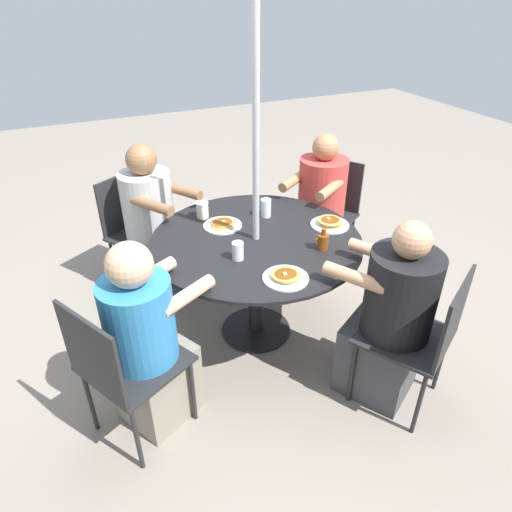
{
  "coord_description": "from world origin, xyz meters",
  "views": [
    {
      "loc": [
        1.0,
        2.22,
        2.11
      ],
      "look_at": [
        0.0,
        0.0,
        0.61
      ],
      "focal_mm": 32.0,
      "sensor_mm": 36.0,
      "label": 1
    }
  ],
  "objects_px": {
    "patio_table": "(256,255)",
    "patio_chair_west": "(120,365)",
    "drinking_glass_b": "(266,208)",
    "patio_chair_north": "(422,333)",
    "pancake_plate_a": "(286,277)",
    "drinking_glass_a": "(238,251)",
    "patio_chair_east": "(328,208)",
    "syrup_bottle": "(323,241)",
    "diner_east": "(319,215)",
    "pancake_plate_c": "(223,224)",
    "diner_north": "(390,322)",
    "diner_west": "(148,345)",
    "diner_south": "(154,230)",
    "pancake_plate_b": "(330,223)",
    "coffee_cup": "(202,210)",
    "patio_chair_south": "(137,226)"
  },
  "relations": [
    {
      "from": "patio_table",
      "to": "patio_chair_west",
      "type": "height_order",
      "value": "patio_chair_west"
    },
    {
      "from": "drinking_glass_b",
      "to": "patio_chair_north",
      "type": "bearing_deg",
      "value": 106.84
    },
    {
      "from": "patio_chair_west",
      "to": "pancake_plate_a",
      "type": "height_order",
      "value": "patio_chair_west"
    },
    {
      "from": "drinking_glass_a",
      "to": "drinking_glass_b",
      "type": "xyz_separation_m",
      "value": [
        -0.38,
        -0.42,
        0.01
      ]
    },
    {
      "from": "patio_chair_east",
      "to": "syrup_bottle",
      "type": "bearing_deg",
      "value": 112.37
    },
    {
      "from": "drinking_glass_a",
      "to": "pancake_plate_a",
      "type": "bearing_deg",
      "value": 118.23
    },
    {
      "from": "diner_east",
      "to": "pancake_plate_c",
      "type": "xyz_separation_m",
      "value": [
        0.88,
        0.25,
        0.23
      ]
    },
    {
      "from": "diner_north",
      "to": "drinking_glass_a",
      "type": "xyz_separation_m",
      "value": [
        0.64,
        -0.6,
        0.28
      ]
    },
    {
      "from": "patio_chair_east",
      "to": "diner_east",
      "type": "bearing_deg",
      "value": 90.0
    },
    {
      "from": "pancake_plate_a",
      "to": "syrup_bottle",
      "type": "distance_m",
      "value": 0.39
    },
    {
      "from": "patio_table",
      "to": "patio_chair_east",
      "type": "xyz_separation_m",
      "value": [
        -0.9,
        -0.57,
        -0.1
      ]
    },
    {
      "from": "pancake_plate_c",
      "to": "syrup_bottle",
      "type": "bearing_deg",
      "value": 130.33
    },
    {
      "from": "diner_west",
      "to": "syrup_bottle",
      "type": "relative_size",
      "value": 8.3
    },
    {
      "from": "patio_chair_west",
      "to": "syrup_bottle",
      "type": "distance_m",
      "value": 1.3
    },
    {
      "from": "syrup_bottle",
      "to": "diner_south",
      "type": "bearing_deg",
      "value": -52.81
    },
    {
      "from": "drinking_glass_a",
      "to": "pancake_plate_c",
      "type": "bearing_deg",
      "value": -98.66
    },
    {
      "from": "pancake_plate_a",
      "to": "drinking_glass_b",
      "type": "height_order",
      "value": "drinking_glass_b"
    },
    {
      "from": "pancake_plate_a",
      "to": "pancake_plate_b",
      "type": "bearing_deg",
      "value": -142.14
    },
    {
      "from": "pancake_plate_a",
      "to": "pancake_plate_c",
      "type": "xyz_separation_m",
      "value": [
        0.09,
        -0.7,
        -0.0
      ]
    },
    {
      "from": "patio_chair_east",
      "to": "drinking_glass_b",
      "type": "xyz_separation_m",
      "value": [
        0.72,
        0.33,
        0.28
      ]
    },
    {
      "from": "coffee_cup",
      "to": "patio_chair_west",
      "type": "bearing_deg",
      "value": 50.67
    },
    {
      "from": "diner_north",
      "to": "syrup_bottle",
      "type": "bearing_deg",
      "value": 76.29
    },
    {
      "from": "patio_chair_east",
      "to": "diner_west",
      "type": "xyz_separation_m",
      "value": [
        1.69,
        0.99,
        -0.0
      ]
    },
    {
      "from": "diner_south",
      "to": "patio_chair_west",
      "type": "relative_size",
      "value": 1.32
    },
    {
      "from": "pancake_plate_c",
      "to": "patio_chair_north",
      "type": "bearing_deg",
      "value": 120.01
    },
    {
      "from": "patio_chair_east",
      "to": "pancake_plate_a",
      "type": "bearing_deg",
      "value": 105.36
    },
    {
      "from": "drinking_glass_a",
      "to": "pancake_plate_b",
      "type": "bearing_deg",
      "value": -169.28
    },
    {
      "from": "patio_table",
      "to": "diner_south",
      "type": "bearing_deg",
      "value": -57.56
    },
    {
      "from": "pancake_plate_c",
      "to": "drinking_glass_a",
      "type": "distance_m",
      "value": 0.41
    },
    {
      "from": "patio_table",
      "to": "drinking_glass_a",
      "type": "xyz_separation_m",
      "value": [
        0.19,
        0.17,
        0.18
      ]
    },
    {
      "from": "patio_chair_north",
      "to": "patio_table",
      "type": "bearing_deg",
      "value": 90.0
    },
    {
      "from": "diner_west",
      "to": "coffee_cup",
      "type": "bearing_deg",
      "value": 116.76
    },
    {
      "from": "pancake_plate_a",
      "to": "pancake_plate_b",
      "type": "height_order",
      "value": "pancake_plate_b"
    },
    {
      "from": "pancake_plate_c",
      "to": "diner_north",
      "type": "bearing_deg",
      "value": 119.98
    },
    {
      "from": "patio_table",
      "to": "pancake_plate_c",
      "type": "bearing_deg",
      "value": -60.88
    },
    {
      "from": "patio_table",
      "to": "pancake_plate_a",
      "type": "height_order",
      "value": "pancake_plate_a"
    },
    {
      "from": "patio_chair_south",
      "to": "pancake_plate_b",
      "type": "xyz_separation_m",
      "value": [
        -1.08,
        0.94,
        0.24
      ]
    },
    {
      "from": "syrup_bottle",
      "to": "drinking_glass_a",
      "type": "distance_m",
      "value": 0.5
    },
    {
      "from": "pancake_plate_b",
      "to": "patio_chair_west",
      "type": "bearing_deg",
      "value": 17.43
    },
    {
      "from": "diner_west",
      "to": "pancake_plate_a",
      "type": "height_order",
      "value": "diner_west"
    },
    {
      "from": "patio_chair_south",
      "to": "drinking_glass_b",
      "type": "distance_m",
      "value": 1.04
    },
    {
      "from": "patio_chair_east",
      "to": "pancake_plate_c",
      "type": "relative_size",
      "value": 3.55
    },
    {
      "from": "patio_chair_south",
      "to": "drinking_glass_a",
      "type": "relative_size",
      "value": 8.28
    },
    {
      "from": "pancake_plate_b",
      "to": "pancake_plate_c",
      "type": "relative_size",
      "value": 1.0
    },
    {
      "from": "drinking_glass_a",
      "to": "patio_chair_south",
      "type": "bearing_deg",
      "value": -70.48
    },
    {
      "from": "patio_chair_north",
      "to": "patio_chair_west",
      "type": "distance_m",
      "value": 1.54
    },
    {
      "from": "patio_table",
      "to": "diner_east",
      "type": "xyz_separation_m",
      "value": [
        -0.75,
        -0.48,
        -0.09
      ]
    },
    {
      "from": "diner_south",
      "to": "pancake_plate_b",
      "type": "height_order",
      "value": "diner_south"
    },
    {
      "from": "syrup_bottle",
      "to": "patio_table",
      "type": "bearing_deg",
      "value": -42.42
    },
    {
      "from": "coffee_cup",
      "to": "pancake_plate_a",
      "type": "bearing_deg",
      "value": 101.0
    }
  ]
}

